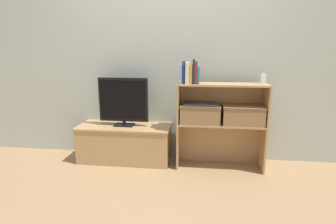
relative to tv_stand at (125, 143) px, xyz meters
The scene contains 17 objects.
ground_plane 0.60m from the tv_stand, 21.56° to the right, with size 16.00×16.00×0.00m, color #A37F56.
wall_back 1.14m from the tv_stand, 24.83° to the left, with size 10.00×0.05×2.40m.
tv_stand is the anchor object (origin of this frame).
tv 0.50m from the tv_stand, 90.00° to the right, with size 0.57×0.14×0.55m.
bookshelf_lower_tier 1.10m from the tv_stand, ahead, with size 0.94×0.30×0.51m.
bookshelf_upper_tier 1.24m from the tv_stand, ahead, with size 0.94×0.30×0.43m.
book_skyblue 1.07m from the tv_stand, ahead, with size 0.02×0.16×0.20m.
book_navy 1.09m from the tv_stand, ahead, with size 0.03×0.12×0.23m.
book_ivory 1.11m from the tv_stand, ahead, with size 0.04×0.15×0.22m.
book_mustard 1.13m from the tv_stand, ahead, with size 0.03×0.15×0.20m.
book_charcoal 1.17m from the tv_stand, ahead, with size 0.02×0.15×0.25m.
book_maroon 1.18m from the tv_stand, ahead, with size 0.02×0.15×0.23m.
book_teal 1.18m from the tv_stand, ahead, with size 0.02×0.15×0.17m.
baby_monitor 1.69m from the tv_stand, ahead, with size 0.05×0.04×0.13m.
storage_basket_left 0.96m from the tv_stand, ahead, with size 0.43×0.27×0.20m.
storage_basket_right 1.38m from the tv_stand, ahead, with size 0.43×0.27×0.20m.
laptop 1.01m from the tv_stand, ahead, with size 0.33×0.24×0.02m.
Camera 1 is at (0.35, -2.64, 1.28)m, focal length 28.00 mm.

